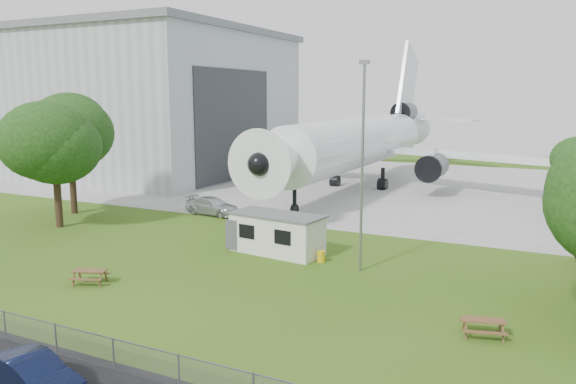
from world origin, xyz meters
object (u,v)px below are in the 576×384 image
at_px(site_cabin, 277,233).
at_px(car_centre_sedan, 32,376).
at_px(picnic_east, 482,336).
at_px(airliner, 362,140).
at_px(picnic_west, 90,283).
at_px(hangar, 116,101).

relative_size(site_cabin, car_centre_sedan, 1.63).
bearing_deg(picnic_east, airliner, 100.77).
xyz_separation_m(site_cabin, picnic_west, (-6.39, -9.94, -1.31)).
bearing_deg(site_cabin, hangar, 144.47).
bearing_deg(site_cabin, picnic_west, -122.75).
height_order(picnic_west, picnic_east, same).
bearing_deg(car_centre_sedan, picnic_west, 43.94).
bearing_deg(picnic_east, picnic_west, 171.03).
xyz_separation_m(airliner, site_cabin, (4.08, -28.46, -3.96)).
bearing_deg(airliner, hangar, 179.78).
distance_m(hangar, car_centre_sedan, 63.55).
bearing_deg(airliner, picnic_west, -93.44).
xyz_separation_m(hangar, picnic_west, (33.66, -38.54, -9.41)).
bearing_deg(car_centre_sedan, airliner, 12.97).
relative_size(picnic_west, picnic_east, 1.00).
xyz_separation_m(picnic_west, car_centre_sedan, (7.04, -9.48, 0.70)).
height_order(airliner, picnic_east, airliner).
xyz_separation_m(hangar, picnic_east, (53.90, -36.16, -9.41)).
relative_size(airliner, picnic_east, 26.52).
bearing_deg(picnic_east, site_cabin, 135.68).
bearing_deg(car_centre_sedan, picnic_east, -40.71).
xyz_separation_m(airliner, car_centre_sedan, (4.73, -47.89, -4.57)).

